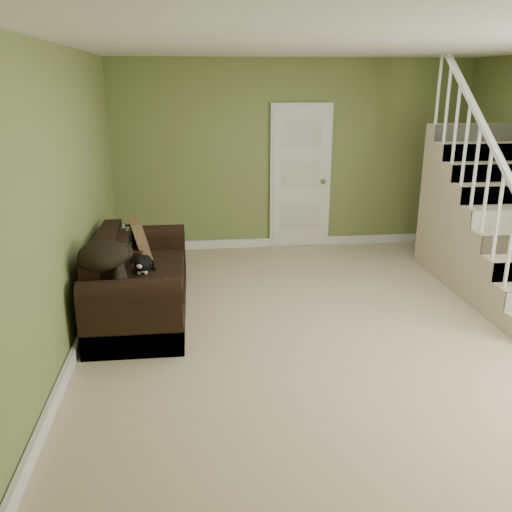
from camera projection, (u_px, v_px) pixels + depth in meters
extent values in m
cube|color=#BEAE89|center=(340.00, 324.00, 5.37)|extent=(5.00, 5.50, 0.01)
cube|color=white|center=(355.00, 43.00, 4.56)|extent=(5.00, 5.50, 0.01)
cube|color=olive|center=(293.00, 156.00, 7.56)|extent=(5.00, 0.04, 2.60)
cube|color=olive|center=(66.00, 202.00, 4.69)|extent=(0.04, 5.50, 2.60)
cube|color=white|center=(292.00, 242.00, 7.92)|extent=(5.00, 0.04, 0.12)
cube|color=white|center=(84.00, 331.00, 5.08)|extent=(0.04, 5.50, 0.12)
cube|color=white|center=(300.00, 177.00, 7.63)|extent=(0.86, 0.05, 2.02)
cube|color=white|center=(301.00, 178.00, 7.62)|extent=(0.78, 0.04, 1.96)
sphere|color=olive|center=(323.00, 181.00, 7.62)|extent=(0.07, 0.07, 0.07)
cylinder|color=white|center=(511.00, 243.00, 5.09)|extent=(0.04, 0.04, 0.90)
cylinder|color=white|center=(498.00, 215.00, 5.28)|extent=(0.04, 0.04, 0.90)
cylinder|color=white|center=(487.00, 190.00, 5.48)|extent=(0.04, 0.04, 0.90)
cube|color=#BEAE89|center=(504.00, 251.00, 6.01)|extent=(1.00, 0.27, 1.00)
cylinder|color=white|center=(476.00, 166.00, 5.67)|extent=(0.04, 0.04, 0.90)
cube|color=#BEAE89|center=(492.00, 236.00, 6.23)|extent=(1.00, 0.27, 1.20)
cylinder|color=white|center=(466.00, 144.00, 5.86)|extent=(0.04, 0.04, 0.90)
cube|color=#BEAE89|center=(481.00, 222.00, 6.46)|extent=(1.00, 0.27, 1.40)
cylinder|color=white|center=(456.00, 123.00, 6.06)|extent=(0.04, 0.04, 0.90)
cube|color=#BEAE89|center=(471.00, 208.00, 6.68)|extent=(1.00, 0.27, 1.60)
cylinder|color=white|center=(447.00, 104.00, 6.25)|extent=(0.04, 0.04, 0.90)
cube|color=#BEAE89|center=(462.00, 196.00, 6.91)|extent=(1.00, 0.27, 1.80)
cylinder|color=white|center=(439.00, 85.00, 6.44)|extent=(0.04, 0.04, 0.90)
cube|color=white|center=(481.00, 122.00, 5.53)|extent=(0.06, 2.46, 1.84)
cube|color=black|center=(142.00, 302.00, 5.62)|extent=(0.88, 2.05, 0.23)
cube|color=black|center=(150.00, 281.00, 5.56)|extent=(0.67, 1.54, 0.20)
cube|color=black|center=(132.00, 323.00, 4.71)|extent=(0.88, 0.23, 0.58)
cube|color=black|center=(148.00, 259.00, 6.42)|extent=(0.88, 0.23, 0.58)
cylinder|color=black|center=(130.00, 293.00, 4.62)|extent=(0.88, 0.23, 0.23)
cylinder|color=black|center=(146.00, 235.00, 6.34)|extent=(0.88, 0.23, 0.23)
cube|color=black|center=(105.00, 266.00, 5.46)|extent=(0.19, 1.58, 0.59)
cube|color=black|center=(119.00, 259.00, 5.45)|extent=(0.13, 1.53, 0.33)
cube|color=black|center=(126.00, 271.00, 6.05)|extent=(0.50, 0.50, 0.56)
cylinder|color=silver|center=(116.00, 240.00, 5.87)|extent=(0.06, 0.06, 0.20)
cylinder|color=#2A3CA3|center=(116.00, 240.00, 5.87)|extent=(0.07, 0.07, 0.05)
cylinder|color=white|center=(115.00, 230.00, 5.83)|extent=(0.03, 0.03, 0.03)
cylinder|color=silver|center=(129.00, 239.00, 5.92)|extent=(0.06, 0.06, 0.20)
cylinder|color=#2A3CA3|center=(129.00, 239.00, 5.92)|extent=(0.07, 0.07, 0.05)
cylinder|color=white|center=(128.00, 229.00, 5.88)|extent=(0.03, 0.03, 0.03)
cylinder|color=silver|center=(124.00, 236.00, 6.02)|extent=(0.06, 0.06, 0.20)
cylinder|color=#2A3CA3|center=(124.00, 236.00, 6.02)|extent=(0.07, 0.07, 0.05)
cylinder|color=white|center=(123.00, 226.00, 5.98)|extent=(0.03, 0.03, 0.03)
cylinder|color=silver|center=(115.00, 237.00, 5.99)|extent=(0.06, 0.06, 0.20)
cylinder|color=#2A3CA3|center=(115.00, 237.00, 5.99)|extent=(0.07, 0.07, 0.05)
cylinder|color=white|center=(114.00, 227.00, 5.95)|extent=(0.03, 0.03, 0.03)
ellipsoid|color=black|center=(144.00, 263.00, 5.54)|extent=(0.21, 0.32, 0.17)
ellipsoid|color=white|center=(143.00, 268.00, 5.48)|extent=(0.11, 0.14, 0.08)
sphere|color=black|center=(142.00, 263.00, 5.37)|extent=(0.12, 0.12, 0.11)
ellipsoid|color=white|center=(142.00, 266.00, 5.33)|extent=(0.06, 0.05, 0.05)
cone|color=black|center=(138.00, 257.00, 5.36)|extent=(0.04, 0.05, 0.05)
cone|color=black|center=(145.00, 257.00, 5.37)|extent=(0.04, 0.05, 0.05)
cylinder|color=black|center=(153.00, 265.00, 5.68)|extent=(0.06, 0.23, 0.03)
ellipsoid|color=yellow|center=(161.00, 282.00, 5.17)|extent=(0.17, 0.20, 0.06)
cube|color=#4F351F|center=(141.00, 239.00, 6.04)|extent=(0.30, 0.48, 0.46)
ellipsoid|color=black|center=(103.00, 255.00, 4.77)|extent=(0.48, 0.60, 0.23)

